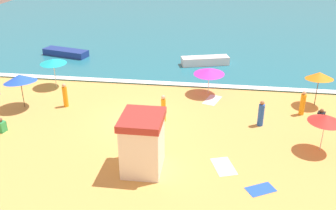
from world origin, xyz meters
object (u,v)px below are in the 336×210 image
Objects in this scene: small_boat_0 at (66,53)px; beach_umbrella_5 at (320,76)px; beachgoer_7 at (261,114)px; beachgoer_12 at (65,96)px; lifeguard_cabana at (143,143)px; beach_umbrella_4 at (20,78)px; beach_umbrella_0 at (326,119)px; beach_umbrella_1 at (209,71)px; beach_umbrella_3 at (53,61)px; beachgoer_8 at (163,108)px; small_boat_1 at (205,61)px; beachgoer_5 at (303,104)px; beachgoer_4 at (321,116)px; beachgoer_10 at (1,126)px.

beach_umbrella_5 is at bearing -20.89° from small_boat_0.
beachgoer_7 is 12.65m from beachgoer_12.
lifeguard_cabana is 10.97m from beach_umbrella_4.
lifeguard_cabana is at bearing -161.63° from beach_umbrella_0.
beach_umbrella_1 is 1.06× the size of beach_umbrella_5.
beach_umbrella_1 is 12.66m from beach_umbrella_4.
beach_umbrella_3 is at bearing -73.76° from small_boat_0.
lifeguard_cabana is 1.16× the size of beach_umbrella_5.
beachgoer_8 is (-2.55, -4.69, -0.84)m from beach_umbrella_1.
beachgoer_12 is at bearing -132.27° from small_boat_1.
lifeguard_cabana is 9.16m from beachgoer_12.
beach_umbrella_0 is at bearing -86.77° from beachgoer_5.
beachgoer_7 is 0.36× the size of small_boat_0.
small_boat_0 is (-20.55, 10.25, 0.06)m from beachgoer_4.
beachgoer_10 is at bearing -82.88° from small_boat_0.
beachgoer_5 is 8.85m from beachgoer_8.
beachgoer_4 is (7.06, -3.30, -1.36)m from beach_umbrella_1.
beach_umbrella_5 is 1.54× the size of beachgoer_5.
beachgoer_5 is 18.38m from beachgoer_10.
beach_umbrella_3 is at bearing 153.16° from beachgoer_8.
small_boat_0 is at bearing 152.75° from beach_umbrella_1.
beach_umbrella_3 is 18.61m from beach_umbrella_5.
beach_umbrella_5 is at bearing 18.64° from beachgoer_10.
beachgoer_7 is at bearing -163.33° from beachgoer_4.
beachgoer_7 is (-2.73, -1.87, -0.01)m from beachgoer_5.
beachgoer_12 reaches higher than small_boat_1.
beachgoer_7 is 0.38× the size of small_boat_1.
beach_umbrella_4 reaches higher than beachgoer_10.
beach_umbrella_0 is 0.94× the size of beach_umbrella_5.
beach_umbrella_3 is (-8.64, 9.65, 0.52)m from lifeguard_cabana.
beach_umbrella_1 reaches higher than beachgoer_4.
beach_umbrella_4 reaches higher than beach_umbrella_0.
beachgoer_4 is at bearing 77.62° from beach_umbrella_0.
beach_umbrella_0 is 3.99m from beachgoer_7.
beachgoer_12 is (-6.54, 6.37, -0.68)m from lifeguard_cabana.
beach_umbrella_5 is at bearing 41.82° from lifeguard_cabana.
beach_umbrella_3 reaches higher than beachgoer_4.
beach_umbrella_0 is at bearing -39.16° from beachgoer_7.
beach_umbrella_1 is 1.16× the size of beach_umbrella_3.
beachgoer_10 is at bearing -178.51° from beach_umbrella_0.
lifeguard_cabana is 9.36m from beachgoer_10.
beach_umbrella_0 is at bearing -102.38° from beachgoer_4.
beachgoer_7 is 1.82× the size of beachgoer_10.
beach_umbrella_1 is 15.23m from small_boat_0.
beach_umbrella_0 is 9.15m from beachgoer_8.
beach_umbrella_3 is 12.69m from small_boat_1.
small_boat_0 is at bearing 111.85° from beachgoer_12.
beach_umbrella_5 reaches higher than beachgoer_7.
beach_umbrella_0 reaches higher than beachgoer_4.
beach_umbrella_0 is 15.99m from beachgoer_12.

